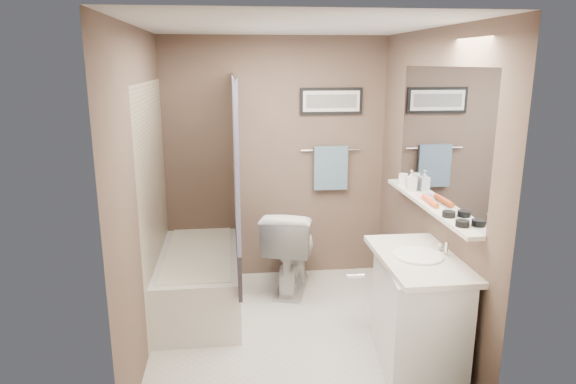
{
  "coord_description": "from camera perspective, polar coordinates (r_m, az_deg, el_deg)",
  "views": [
    {
      "loc": [
        -0.45,
        -3.76,
        2.15
      ],
      "look_at": [
        0.0,
        0.15,
        1.15
      ],
      "focal_mm": 32.0,
      "sensor_mm": 36.0,
      "label": 1
    }
  ],
  "objects": [
    {
      "name": "ground",
      "position": [
        4.36,
        0.23,
        -15.32
      ],
      "size": [
        2.5,
        2.5,
        0.0
      ],
      "primitive_type": "plane",
      "color": "beige",
      "rests_on": "ground"
    },
    {
      "name": "ceiling",
      "position": [
        3.8,
        0.27,
        17.72
      ],
      "size": [
        2.2,
        2.5,
        0.04
      ],
      "primitive_type": "cube",
      "color": "silver",
      "rests_on": "wall_back"
    },
    {
      "name": "wall_back",
      "position": [
        5.1,
        -1.39,
        3.5
      ],
      "size": [
        2.2,
        0.04,
        2.4
      ],
      "primitive_type": "cube",
      "color": "brown",
      "rests_on": "ground"
    },
    {
      "name": "wall_front",
      "position": [
        2.74,
        3.31,
        -6.03
      ],
      "size": [
        2.2,
        0.04,
        2.4
      ],
      "primitive_type": "cube",
      "color": "brown",
      "rests_on": "ground"
    },
    {
      "name": "wall_left",
      "position": [
        3.93,
        -15.57,
        -0.27
      ],
      "size": [
        0.04,
        2.5,
        2.4
      ],
      "primitive_type": "cube",
      "color": "brown",
      "rests_on": "ground"
    },
    {
      "name": "wall_right",
      "position": [
        4.17,
        15.15,
        0.58
      ],
      "size": [
        0.04,
        2.5,
        2.4
      ],
      "primitive_type": "cube",
      "color": "brown",
      "rests_on": "ground"
    },
    {
      "name": "tile_surround",
      "position": [
        4.46,
        -14.6,
        -1.16
      ],
      "size": [
        0.02,
        1.55,
        2.0
      ],
      "primitive_type": "cube",
      "color": "#BEAB8F",
      "rests_on": "wall_left"
    },
    {
      "name": "curtain_rod",
      "position": [
        4.27,
        -6.04,
        12.82
      ],
      "size": [
        0.02,
        1.55,
        0.02
      ],
      "primitive_type": "cylinder",
      "rotation": [
        1.57,
        0.0,
        0.0
      ],
      "color": "silver",
      "rests_on": "wall_left"
    },
    {
      "name": "curtain_upper",
      "position": [
        4.33,
        -5.81,
        4.19
      ],
      "size": [
        0.03,
        1.45,
        1.28
      ],
      "primitive_type": "cube",
      "color": "silver",
      "rests_on": "curtain_rod"
    },
    {
      "name": "curtain_lower",
      "position": [
        4.54,
        -5.55,
        -6.04
      ],
      "size": [
        0.03,
        1.45,
        0.36
      ],
      "primitive_type": "cube",
      "color": "#242241",
      "rests_on": "curtain_rod"
    },
    {
      "name": "mirror",
      "position": [
        3.96,
        16.46,
        5.98
      ],
      "size": [
        0.02,
        1.6,
        1.0
      ],
      "primitive_type": "cube",
      "color": "silver",
      "rests_on": "wall_right"
    },
    {
      "name": "shelf",
      "position": [
        4.05,
        15.23,
        -1.31
      ],
      "size": [
        0.12,
        1.6,
        0.03
      ],
      "primitive_type": "cube",
      "color": "silver",
      "rests_on": "wall_right"
    },
    {
      "name": "towel_bar",
      "position": [
        5.15,
        4.75,
        4.68
      ],
      "size": [
        0.6,
        0.02,
        0.02
      ],
      "primitive_type": "cylinder",
      "rotation": [
        0.0,
        1.57,
        0.0
      ],
      "color": "silver",
      "rests_on": "wall_back"
    },
    {
      "name": "towel",
      "position": [
        5.16,
        4.75,
        2.68
      ],
      "size": [
        0.34,
        0.05,
        0.44
      ],
      "primitive_type": "cube",
      "color": "#80A3BA",
      "rests_on": "towel_bar"
    },
    {
      "name": "art_frame",
      "position": [
        5.11,
        4.82,
        10.03
      ],
      "size": [
        0.62,
        0.02,
        0.26
      ],
      "primitive_type": "cube",
      "color": "black",
      "rests_on": "wall_back"
    },
    {
      "name": "art_mat",
      "position": [
        5.09,
        4.85,
        10.02
      ],
      "size": [
        0.56,
        0.0,
        0.2
      ],
      "primitive_type": "cube",
      "color": "white",
      "rests_on": "art_frame"
    },
    {
      "name": "art_image",
      "position": [
        5.09,
        4.86,
        10.02
      ],
      "size": [
        0.5,
        0.0,
        0.13
      ],
      "primitive_type": "cube",
      "color": "#595959",
      "rests_on": "art_mat"
    },
    {
      "name": "door",
      "position": [
        2.95,
        14.03,
        -9.17
      ],
      "size": [
        0.8,
        0.02,
        2.0
      ],
      "primitive_type": "cube",
      "color": "silver",
      "rests_on": "wall_front"
    },
    {
      "name": "door_handle",
      "position": [
        2.9,
        7.46,
        -9.26
      ],
      "size": [
        0.1,
        0.02,
        0.02
      ],
      "primitive_type": "cylinder",
      "rotation": [
        0.0,
        1.57,
        0.0
      ],
      "color": "silver",
      "rests_on": "door"
    },
    {
      "name": "bathtub",
      "position": [
        4.76,
        -9.75,
        -9.49
      ],
      "size": [
        0.71,
        1.5,
        0.5
      ],
      "primitive_type": "cube",
      "rotation": [
        0.0,
        0.0,
        0.01
      ],
      "color": "white",
      "rests_on": "ground"
    },
    {
      "name": "tub_rim",
      "position": [
        4.67,
        -9.88,
        -6.68
      ],
      "size": [
        0.56,
        1.36,
        0.02
      ],
      "primitive_type": "cube",
      "color": "white",
      "rests_on": "bathtub"
    },
    {
      "name": "toilet",
      "position": [
        4.96,
        0.32,
        -6.29
      ],
      "size": [
        0.66,
        0.9,
        0.82
      ],
      "primitive_type": "imported",
      "rotation": [
        0.0,
        0.0,
        2.86
      ],
      "color": "silver",
      "rests_on": "ground"
    },
    {
      "name": "vanity",
      "position": [
        3.88,
        14.15,
        -13.02
      ],
      "size": [
        0.6,
        0.95,
        0.8
      ],
      "primitive_type": "cube",
      "rotation": [
        0.0,
        0.0,
        -0.12
      ],
      "color": "silver",
      "rests_on": "ground"
    },
    {
      "name": "countertop",
      "position": [
        3.71,
        14.4,
        -7.25
      ],
      "size": [
        0.54,
        0.96,
        0.04
      ],
      "primitive_type": "cube",
      "color": "silver",
      "rests_on": "vanity"
    },
    {
      "name": "sink_basin",
      "position": [
        3.69,
        14.28,
        -6.85
      ],
      "size": [
        0.34,
        0.34,
        0.01
      ],
      "primitive_type": "cylinder",
      "color": "white",
      "rests_on": "countertop"
    },
    {
      "name": "faucet_spout",
      "position": [
        3.75,
        17.19,
        -6.03
      ],
      "size": [
        0.02,
        0.02,
        0.1
      ],
      "primitive_type": "cylinder",
      "color": "silver",
      "rests_on": "countertop"
    },
    {
      "name": "faucet_knob",
      "position": [
        3.85,
        16.58,
        -5.81
      ],
      "size": [
        0.05,
        0.05,
        0.05
      ],
      "primitive_type": "sphere",
      "color": "silver",
      "rests_on": "countertop"
    },
    {
      "name": "candle_bowl_near",
      "position": [
        3.51,
        18.81,
        -3.33
      ],
      "size": [
        0.09,
        0.09,
        0.04
      ],
      "primitive_type": "cylinder",
      "color": "black",
      "rests_on": "shelf"
    },
    {
      "name": "candle_bowl_far",
      "position": [
        3.7,
        17.43,
        -2.36
      ],
      "size": [
        0.09,
        0.09,
        0.04
      ],
      "primitive_type": "cylinder",
      "color": "black",
      "rests_on": "shelf"
    },
    {
      "name": "hair_brush_front",
      "position": [
        3.97,
        15.65,
        -1.08
      ],
      "size": [
        0.05,
        0.22,
        0.04
      ],
      "primitive_type": "cylinder",
      "rotation": [
        1.57,
        0.0,
        -0.03
      ],
      "color": "orange",
      "rests_on": "shelf"
    },
    {
      "name": "hair_brush_back",
      "position": [
        4.02,
        15.33,
        -0.85
      ],
      "size": [
        0.05,
        0.22,
        0.04
      ],
      "primitive_type": "cylinder",
      "rotation": [
        1.57,
        0.0,
        -0.06
      ],
      "color": "#EC5021",
      "rests_on": "shelf"
    },
    {
      "name": "pink_comb",
      "position": [
        4.2,
        14.36,
        -0.41
      ],
      "size": [
        0.05,
        0.16,
        0.01
      ],
      "primitive_type": "cube",
      "rotation": [
        0.0,
        0.0,
        -0.12
      ],
      "color": "pink",
      "rests_on": "shelf"
    },
    {
      "name": "glass_jar",
      "position": [
        4.55,
        12.67,
        1.38
      ],
      "size": [
        0.08,
        0.08,
        0.1
      ],
      "primitive_type": "cylinder",
      "color": "white",
      "rests_on": "shelf"
    },
    {
      "name": "soap_bottle",
      "position": [
        4.36,
        13.53,
        1.26
      ],
      "size": [
        0.09,
        0.09,
        0.17
      ],
      "primitive_type": "imported",
      "rotation": [
        0.0,
        0.0,
        -0.12
      ],
      "color": "#999999",
      "rests_on": "shelf"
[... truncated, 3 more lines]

